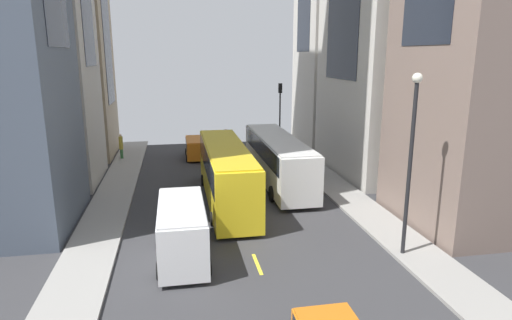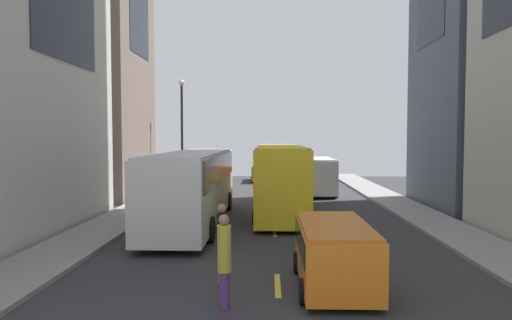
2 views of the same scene
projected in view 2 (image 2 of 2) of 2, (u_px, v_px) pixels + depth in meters
ground_plane at (273, 207)px, 26.38m from camera, size 41.41×41.41×0.00m
sidewalk_west at (146, 205)px, 26.60m from camera, size 2.46×44.00×0.15m
sidewalk_east at (403, 206)px, 26.15m from camera, size 2.46×44.00×0.15m
lane_stripe_1 at (278, 285)px, 12.40m from camera, size 0.16×2.00×0.01m
lane_stripe_2 at (275, 232)px, 19.39m from camera, size 0.16×2.00×0.01m
lane_stripe_3 at (273, 207)px, 26.38m from camera, size 0.16×2.00×0.01m
lane_stripe_4 at (272, 192)px, 33.37m from camera, size 0.16×2.00×0.01m
lane_stripe_5 at (272, 183)px, 40.35m from camera, size 0.16×2.00×0.01m
lane_stripe_6 at (272, 176)px, 47.34m from camera, size 0.16×2.00×0.01m
city_bus_white at (194, 181)px, 21.30m from camera, size 2.80×12.56×3.35m
streetcar_yellow at (280, 173)px, 24.58m from camera, size 2.70×12.28×3.59m
delivery_van_white at (318, 173)px, 32.00m from camera, size 2.25×5.53×2.58m
car_orange_0 at (262, 172)px, 41.45m from camera, size 1.99×4.63×1.50m
car_orange_1 at (334, 249)px, 12.25m from camera, size 2.04×4.17×1.74m
pedestrian_walking_far at (222, 240)px, 12.62m from camera, size 0.29×0.29×2.20m
pedestrian_waiting_curb at (224, 258)px, 10.66m from camera, size 0.33×0.33×2.25m
pedestrian_crossing_mid at (190, 168)px, 41.80m from camera, size 0.40×0.40×2.08m
streetlamp_near at (182, 124)px, 33.70m from camera, size 0.44×0.44×8.16m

